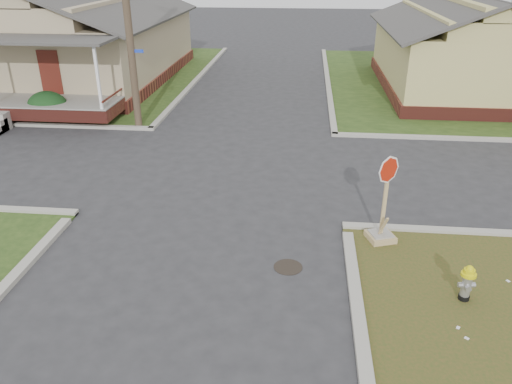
# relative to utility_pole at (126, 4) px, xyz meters

# --- Properties ---
(ground) EXTENTS (120.00, 120.00, 0.00)m
(ground) POSITION_rel_utility_pole_xyz_m (4.20, -8.90, -4.66)
(ground) COLOR #2C2B2E
(ground) RESTS_ON ground
(verge_far_left) EXTENTS (19.00, 19.00, 0.05)m
(verge_far_left) POSITION_rel_utility_pole_xyz_m (-8.80, 9.10, -4.64)
(verge_far_left) COLOR #274117
(verge_far_left) RESTS_ON ground
(curbs) EXTENTS (80.00, 40.00, 0.12)m
(curbs) POSITION_rel_utility_pole_xyz_m (4.20, -3.90, -4.66)
(curbs) COLOR #A8A598
(curbs) RESTS_ON ground
(manhole) EXTENTS (0.64, 0.64, 0.01)m
(manhole) POSITION_rel_utility_pole_xyz_m (6.40, -9.40, -4.66)
(manhole) COLOR black
(manhole) RESTS_ON ground
(corner_house) EXTENTS (10.10, 15.50, 5.30)m
(corner_house) POSITION_rel_utility_pole_xyz_m (-5.80, 7.78, -2.38)
(corner_house) COLOR maroon
(corner_house) RESTS_ON ground
(side_house_yellow) EXTENTS (7.60, 11.60, 4.70)m
(side_house_yellow) POSITION_rel_utility_pole_xyz_m (14.20, 7.60, -2.47)
(side_house_yellow) COLOR maroon
(side_house_yellow) RESTS_ON ground
(utility_pole) EXTENTS (1.80, 0.28, 9.00)m
(utility_pole) POSITION_rel_utility_pole_xyz_m (0.00, 0.00, 0.00)
(utility_pole) COLOR #3F3124
(utility_pole) RESTS_ON ground
(fire_hydrant) EXTENTS (0.29, 0.29, 0.79)m
(fire_hydrant) POSITION_rel_utility_pole_xyz_m (9.94, -10.25, -4.18)
(fire_hydrant) COLOR black
(fire_hydrant) RESTS_ON ground
(stop_sign) EXTENTS (0.61, 0.60, 2.17)m
(stop_sign) POSITION_rel_utility_pole_xyz_m (8.57, -8.06, -4.14)
(stop_sign) COLOR tan
(stop_sign) RESTS_ON ground
(hedge_right) EXTENTS (1.55, 1.27, 1.19)m
(hedge_right) POSITION_rel_utility_pole_xyz_m (-3.89, 0.32, -4.02)
(hedge_right) COLOR #133516
(hedge_right) RESTS_ON verge_far_left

